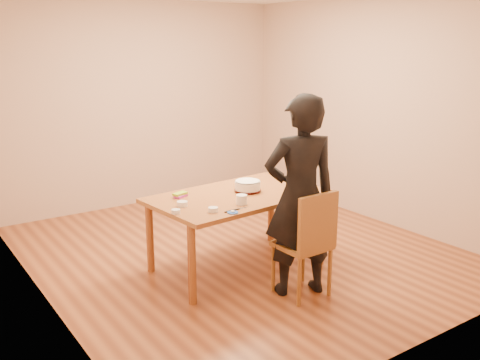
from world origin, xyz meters
TOP-DOWN VIEW (x-y plane):
  - room_shell at (0.00, 0.34)m, footprint 4.00×4.50m
  - dining_table at (-0.27, -0.34)m, footprint 1.71×1.11m
  - dining_chair at (-0.12, -1.12)m, footprint 0.42×0.42m
  - cake_plate at (-0.13, -0.32)m, footprint 0.26×0.26m
  - cake at (-0.13, -0.32)m, footprint 0.25×0.25m
  - frosting_dome at (-0.13, -0.32)m, footprint 0.24×0.24m
  - frosting_tub at (-0.42, -0.64)m, footprint 0.10×0.10m
  - frosting_lid at (-0.62, -0.80)m, footprint 0.09×0.09m
  - frosting_dollop at (-0.62, -0.80)m, footprint 0.04×0.04m
  - ramekin_green at (-0.74, -0.68)m, footprint 0.08×0.08m
  - ramekin_yellow at (-0.88, -0.39)m, footprint 0.09×0.09m
  - ramekin_multi at (-1.03, -0.54)m, footprint 0.08×0.08m
  - candy_box_pink at (-0.75, -0.12)m, footprint 0.15×0.12m
  - candy_box_green at (-0.76, -0.12)m, footprint 0.15×0.11m
  - spatula at (-0.60, -0.75)m, footprint 0.16×0.02m
  - person at (-0.12, -1.07)m, footprint 0.74×0.61m

SIDE VIEW (x-z plane):
  - dining_chair at x=-0.12m, z-range 0.43..0.47m
  - dining_table at x=-0.27m, z-range 0.71..0.75m
  - frosting_lid at x=-0.62m, z-range 0.75..0.76m
  - spatula at x=-0.60m, z-range 0.75..0.76m
  - cake_plate at x=-0.13m, z-range 0.75..0.77m
  - candy_box_pink at x=-0.75m, z-range 0.75..0.77m
  - frosting_dollop at x=-0.62m, z-range 0.76..0.78m
  - ramekin_multi at x=-1.03m, z-range 0.75..0.79m
  - ramekin_green at x=-0.74m, z-range 0.75..0.79m
  - ramekin_yellow at x=-0.88m, z-range 0.75..0.79m
  - candy_box_green at x=-0.76m, z-range 0.77..0.79m
  - frosting_tub at x=-0.42m, z-range 0.75..0.84m
  - cake at x=-0.13m, z-range 0.77..0.85m
  - frosting_dome at x=-0.13m, z-range 0.85..0.87m
  - person at x=-0.12m, z-range 0.00..1.75m
  - room_shell at x=0.00m, z-range 0.00..2.70m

